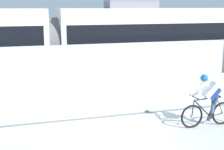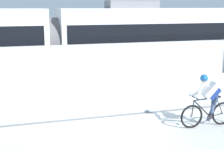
# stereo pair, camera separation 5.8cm
# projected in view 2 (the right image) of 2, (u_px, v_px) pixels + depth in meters

# --- Properties ---
(ground_plane) EXTENTS (200.00, 200.00, 0.00)m
(ground_plane) POSITION_uv_depth(u_px,v_px,m) (103.00, 138.00, 9.18)
(ground_plane) COLOR slate
(bike_path_deck) EXTENTS (32.00, 3.20, 0.01)m
(bike_path_deck) POSITION_uv_depth(u_px,v_px,m) (103.00, 138.00, 9.17)
(bike_path_deck) COLOR beige
(bike_path_deck) RESTS_ON ground
(glass_parapet) EXTENTS (32.00, 0.05, 1.18)m
(glass_parapet) POSITION_uv_depth(u_px,v_px,m) (88.00, 100.00, 10.79)
(glass_parapet) COLOR silver
(glass_parapet) RESTS_ON ground
(concrete_barrier_wall) EXTENTS (32.00, 0.36, 2.16)m
(concrete_barrier_wall) POSITION_uv_depth(u_px,v_px,m) (78.00, 74.00, 12.38)
(concrete_barrier_wall) COLOR silver
(concrete_barrier_wall) RESTS_ON ground
(tram_rail_near) EXTENTS (32.00, 0.08, 0.01)m
(tram_rail_near) POSITION_uv_depth(u_px,v_px,m) (68.00, 87.00, 14.93)
(tram_rail_near) COLOR #595654
(tram_rail_near) RESTS_ON ground
(tram_rail_far) EXTENTS (32.00, 0.08, 0.01)m
(tram_rail_far) POSITION_uv_depth(u_px,v_px,m) (63.00, 80.00, 16.28)
(tram_rail_far) COLOR #595654
(tram_rail_far) RESTS_ON ground
(tram) EXTENTS (22.56, 2.54, 3.81)m
(tram) POSITION_uv_depth(u_px,v_px,m) (52.00, 44.00, 15.08)
(tram) COLOR silver
(tram) RESTS_ON ground
(cyclist_on_bike) EXTENTS (1.77, 0.58, 1.61)m
(cyclist_on_bike) POSITION_uv_depth(u_px,v_px,m) (208.00, 101.00, 9.92)
(cyclist_on_bike) COLOR black
(cyclist_on_bike) RESTS_ON ground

